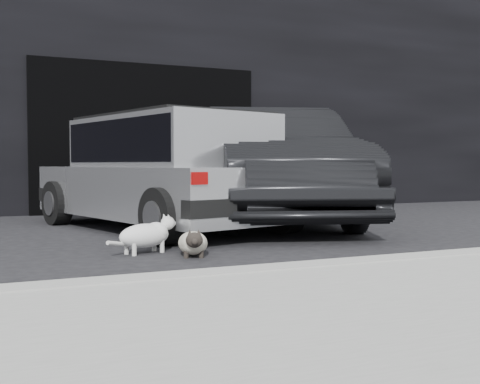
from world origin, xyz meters
name	(u,v)px	position (x,y,z in m)	size (l,w,h in m)	color
ground	(158,241)	(0.00, 0.00, 0.00)	(80.00, 80.00, 0.00)	black
building_facade	(121,84)	(1.00, 6.00, 2.50)	(34.00, 4.00, 5.00)	black
garage_opening	(147,138)	(1.00, 3.99, 1.30)	(4.00, 0.10, 2.60)	black
curb	(379,266)	(1.00, -2.60, 0.06)	(18.00, 0.25, 0.12)	#999A94
silver_hatchback	(166,168)	(0.43, 1.08, 0.80)	(2.72, 4.29, 1.46)	#B5B7BA
second_car	(272,165)	(2.08, 1.31, 0.83)	(1.76, 5.06, 1.67)	black
cat_siamese	(193,243)	(-0.02, -1.20, 0.13)	(0.42, 0.78, 0.28)	beige
cat_white	(148,234)	(-0.34, -0.83, 0.18)	(0.74, 0.42, 0.37)	white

